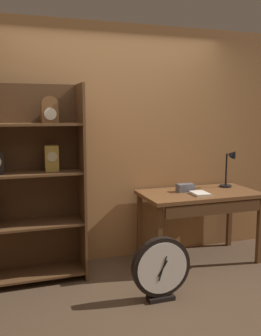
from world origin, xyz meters
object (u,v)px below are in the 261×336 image
toolbox_small (185,188)px  round_clock_large (161,269)px  workbench (200,200)px  desk_lamp (230,166)px  open_repair_manual (200,194)px  bookshelf (22,185)px

toolbox_small → round_clock_large: bearing=-128.3°
toolbox_small → round_clock_large: (-0.62, -0.78, -0.53)m
workbench → toolbox_small: (-0.14, 0.10, 0.13)m
desk_lamp → open_repair_manual: desk_lamp is taller
desk_lamp → open_repair_manual: 0.63m
workbench → open_repair_manual: size_ratio=5.87×
open_repair_manual → desk_lamp: bearing=28.3°
toolbox_small → workbench: bearing=-34.4°
workbench → toolbox_small: size_ratio=6.92×
desk_lamp → workbench: bearing=-161.9°
desk_lamp → open_repair_manual: size_ratio=2.08×
open_repair_manual → round_clock_large: (-0.70, -0.59, -0.50)m
bookshelf → open_repair_manual: 1.84m
workbench → open_repair_manual: open_repair_manual is taller
workbench → round_clock_large: size_ratio=2.23×
round_clock_large → workbench: bearing=42.2°
bookshelf → round_clock_large: bearing=-35.3°
desk_lamp → toolbox_small: size_ratio=2.45×
round_clock_large → desk_lamp: bearing=34.4°
bookshelf → round_clock_large: (1.12, -0.79, -0.67)m
workbench → desk_lamp: size_ratio=2.83×
workbench → open_repair_manual: 0.15m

